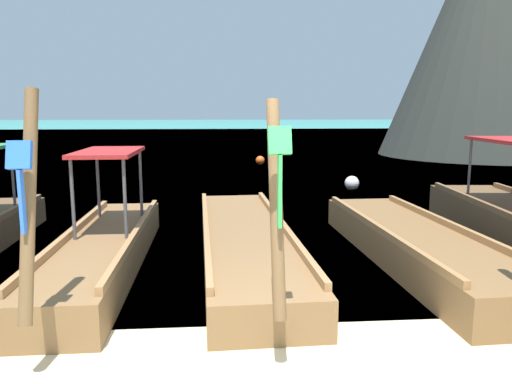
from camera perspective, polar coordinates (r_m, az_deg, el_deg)
The scene contains 7 objects.
sea_water at distance 65.12m, azimuth -4.01°, elevation 7.33°, with size 120.00×120.00×0.00m, color #2DB29E.
longtail_boat_blue_ribbon at distance 7.65m, azimuth -17.16°, elevation -6.19°, with size 1.08×5.75×2.53m.
longtail_boat_green_ribbon at distance 7.91m, azimuth -1.31°, elevation -5.78°, with size 1.52×6.71×2.43m.
longtail_boat_violet_ribbon at distance 8.03m, azimuth 17.96°, elevation -5.86°, with size 1.49×5.93×2.50m.
karst_rock at distance 28.91m, azimuth 25.72°, elevation 17.02°, with size 11.20×10.51×13.93m.
mooring_buoy_near at distance 14.76m, azimuth 10.98°, elevation 1.02°, with size 0.42×0.42×0.42m.
mooring_buoy_far at distance 21.26m, azimuth 0.48°, elevation 3.66°, with size 0.38×0.38×0.38m.
Camera 1 is at (-0.55, -3.52, 2.32)m, focal length 34.74 mm.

